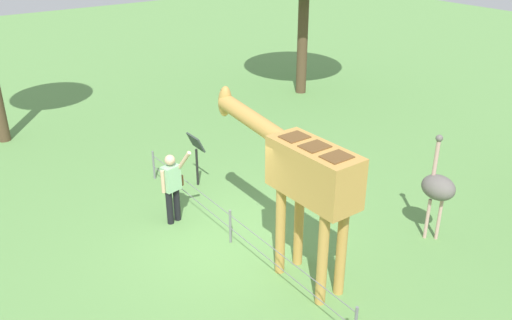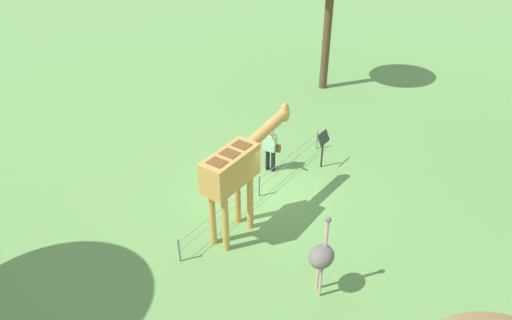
{
  "view_description": "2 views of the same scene",
  "coord_description": "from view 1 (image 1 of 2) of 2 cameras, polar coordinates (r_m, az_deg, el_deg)",
  "views": [
    {
      "loc": [
        -7.77,
        5.0,
        6.15
      ],
      "look_at": [
        -0.59,
        -0.11,
        2.02
      ],
      "focal_mm": 37.64,
      "sensor_mm": 36.0,
      "label": 1
    },
    {
      "loc": [
        -9.6,
        -6.89,
        9.02
      ],
      "look_at": [
        -0.67,
        -0.28,
        1.83
      ],
      "focal_mm": 33.5,
      "sensor_mm": 36.0,
      "label": 2
    }
  ],
  "objects": [
    {
      "name": "visitor",
      "position": [
        11.42,
        -8.89,
        -2.57
      ],
      "size": [
        0.61,
        0.57,
        1.74
      ],
      "color": "black",
      "rests_on": "ground_plane"
    },
    {
      "name": "wire_fence",
      "position": [
        10.83,
        -2.75,
        -6.93
      ],
      "size": [
        7.05,
        0.05,
        0.75
      ],
      "color": "slate",
      "rests_on": "ground_plane"
    },
    {
      "name": "info_sign",
      "position": [
        12.88,
        -6.37,
        1.13
      ],
      "size": [
        0.56,
        0.21,
        1.32
      ],
      "color": "black",
      "rests_on": "ground_plane"
    },
    {
      "name": "ostrich",
      "position": [
        11.16,
        18.78,
        -2.79
      ],
      "size": [
        0.7,
        0.56,
        2.25
      ],
      "color": "#CC9E93",
      "rests_on": "ground_plane"
    },
    {
      "name": "ground_plane",
      "position": [
        11.1,
        -2.28,
        -8.55
      ],
      "size": [
        60.0,
        60.0,
        0.0
      ],
      "primitive_type": "plane",
      "color": "#60934C"
    },
    {
      "name": "giraffe",
      "position": [
        9.12,
        4.87,
        -1.34
      ],
      "size": [
        3.63,
        0.74,
        3.07
      ],
      "color": "#C69347",
      "rests_on": "ground_plane"
    }
  ]
}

